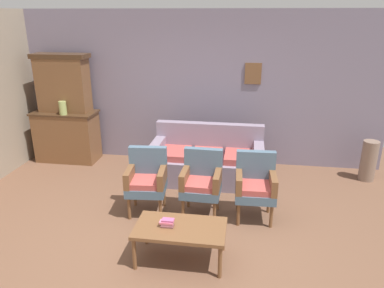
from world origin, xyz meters
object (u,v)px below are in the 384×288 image
at_px(floral_couch, 207,161).
at_px(book_stack_on_table, 167,223).
at_px(side_cabinet, 67,136).
at_px(coffee_table, 180,230).
at_px(armchair_row_middle, 255,184).
at_px(vase_on_cabinet, 63,108).
at_px(armchair_by_doorway, 202,180).
at_px(floor_vase_by_wall, 369,161).
at_px(armchair_near_couch_end, 147,178).

bearing_deg(floral_couch, book_stack_on_table, -95.46).
bearing_deg(side_cabinet, coffee_table, -45.07).
distance_m(side_cabinet, armchair_row_middle, 3.79).
bearing_deg(floral_couch, side_cabinet, 169.50).
height_order(vase_on_cabinet, book_stack_on_table, vase_on_cabinet).
bearing_deg(side_cabinet, armchair_by_doorway, -30.25).
bearing_deg(armchair_row_middle, floor_vase_by_wall, 38.48).
bearing_deg(coffee_table, side_cabinet, 134.93).
relative_size(armchair_near_couch_end, book_stack_on_table, 5.75).
relative_size(side_cabinet, floral_couch, 0.64).
height_order(side_cabinet, armchair_by_doorway, side_cabinet).
xyz_separation_m(coffee_table, book_stack_on_table, (-0.14, -0.01, 0.09)).
relative_size(vase_on_cabinet, book_stack_on_table, 1.52).
xyz_separation_m(side_cabinet, armchair_near_couch_end, (1.98, -1.64, 0.03)).
bearing_deg(book_stack_on_table, floor_vase_by_wall, 41.96).
bearing_deg(armchair_near_couch_end, floral_couch, 58.09).
distance_m(vase_on_cabinet, armchair_by_doorway, 3.06).
bearing_deg(coffee_table, floor_vase_by_wall, 43.30).
xyz_separation_m(floral_couch, floor_vase_by_wall, (2.62, 0.40, 0.01)).
bearing_deg(side_cabinet, armchair_row_middle, -24.70).
bearing_deg(vase_on_cabinet, coffee_table, -43.93).
height_order(armchair_by_doorway, armchair_row_middle, same).
relative_size(side_cabinet, armchair_near_couch_end, 1.28).
distance_m(vase_on_cabinet, coffee_table, 3.60).
bearing_deg(armchair_row_middle, armchair_by_doorway, -179.50).
bearing_deg(floor_vase_by_wall, book_stack_on_table, -138.04).
relative_size(armchair_near_couch_end, coffee_table, 0.90).
bearing_deg(armchair_by_doorway, armchair_near_couch_end, -176.47).
xyz_separation_m(side_cabinet, armchair_row_middle, (3.44, -1.58, 0.03)).
relative_size(side_cabinet, armchair_by_doorway, 1.28).
xyz_separation_m(side_cabinet, floral_couch, (2.69, -0.50, -0.14)).
relative_size(vase_on_cabinet, armchair_by_doorway, 0.26).
bearing_deg(book_stack_on_table, armchair_by_doorway, 76.90).
distance_m(side_cabinet, armchair_near_couch_end, 2.57).
bearing_deg(armchair_near_couch_end, side_cabinet, 140.41).
height_order(vase_on_cabinet, coffee_table, vase_on_cabinet).
xyz_separation_m(floral_couch, armchair_row_middle, (0.76, -1.09, 0.17)).
relative_size(vase_on_cabinet, armchair_row_middle, 0.26).
bearing_deg(coffee_table, book_stack_on_table, -175.02).
distance_m(side_cabinet, armchair_by_doorway, 3.16).
bearing_deg(side_cabinet, armchair_near_couch_end, -39.59).
height_order(armchair_row_middle, coffee_table, armchair_row_middle).
bearing_deg(side_cabinet, vase_on_cabinet, -66.66).
relative_size(floral_couch, book_stack_on_table, 11.50).
relative_size(vase_on_cabinet, floor_vase_by_wall, 0.35).
xyz_separation_m(armchair_near_couch_end, book_stack_on_table, (0.50, -1.01, -0.04)).
bearing_deg(book_stack_on_table, coffee_table, 4.98).
height_order(coffee_table, floor_vase_by_wall, floor_vase_by_wall).
relative_size(armchair_near_couch_end, armchair_row_middle, 1.00).
relative_size(side_cabinet, book_stack_on_table, 7.38).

